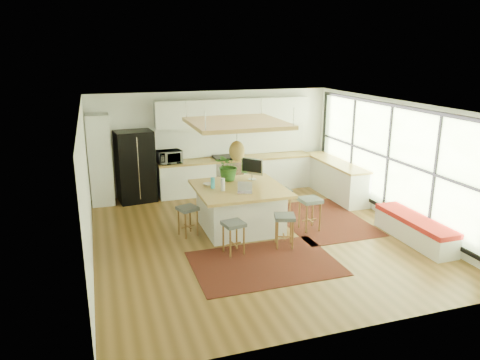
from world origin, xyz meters
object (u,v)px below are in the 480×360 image
object	(u,v)px
laptop	(245,187)
fridge	(135,166)
island_plant	(228,168)
stool_right_back	(281,202)
island	(240,208)
monitor	(252,168)
stool_right_front	(310,214)
microwave	(169,155)
stool_near_right	(284,230)
stool_left_side	(188,219)
stool_near_left	(234,236)

from	to	relation	value
laptop	fridge	bearing A→B (deg)	141.55
island_plant	stool_right_back	bearing A→B (deg)	-10.71
island	monitor	bearing A→B (deg)	46.44
island_plant	fridge	bearing A→B (deg)	132.90
stool_right_front	microwave	world-z (taller)	microwave
fridge	stool_near_right	distance (m)	4.55
island_plant	microwave	bearing A→B (deg)	116.45
fridge	laptop	bearing A→B (deg)	-64.61
stool_left_side	fridge	bearing A→B (deg)	106.41
laptop	microwave	xyz separation A→B (m)	(-1.04, 3.01, 0.08)
monitor	microwave	bearing A→B (deg)	173.04
laptop	island_plant	size ratio (longest dim) A/B	0.46
stool_right_front	monitor	xyz separation A→B (m)	(-0.95, 1.01, 0.83)
fridge	stool_right_front	world-z (taller)	fridge
stool_near_left	stool_left_side	world-z (taller)	stool_near_left
island	fridge	bearing A→B (deg)	126.36
stool_near_right	fridge	bearing A→B (deg)	122.95
stool_right_back	island_plant	bearing A→B (deg)	169.29
stool_left_side	laptop	xyz separation A→B (m)	(1.12, -0.37, 0.70)
stool_right_back	fridge	bearing A→B (deg)	143.98
stool_left_side	microwave	size ratio (longest dim) A/B	1.05
stool_left_side	island_plant	xyz separation A→B (m)	(1.08, 0.65, 0.84)
fridge	monitor	size ratio (longest dim) A/B	3.36
microwave	island	bearing A→B (deg)	-76.77
island	stool_near_right	world-z (taller)	island
island	stool_right_back	xyz separation A→B (m)	(1.14, 0.39, -0.11)
island_plant	stool_left_side	bearing A→B (deg)	-148.74
stool_left_side	monitor	bearing A→B (deg)	17.63
stool_near_left	stool_left_side	size ratio (longest dim) A/B	1.02
monitor	stool_right_back	bearing A→B (deg)	41.69
stool_right_front	stool_left_side	size ratio (longest dim) A/B	1.14
island	laptop	bearing A→B (deg)	-92.91
laptop	stool_right_back	bearing A→B (deg)	53.77
stool_near_right	stool_right_front	distance (m)	1.06
stool_near_right	laptop	distance (m)	1.18
fridge	island	xyz separation A→B (m)	(1.92, -2.61, -0.46)
island_plant	stool_near_right	bearing A→B (deg)	-71.47
island	microwave	xyz separation A→B (m)	(-1.06, 2.60, 0.66)
stool_near_left	stool_near_right	bearing A→B (deg)	0.40
stool_near_right	laptop	bearing A→B (deg)	125.74
stool_near_left	monitor	bearing A→B (deg)	60.18
stool_right_front	stool_right_back	world-z (taller)	stool_right_front
fridge	stool_near_left	distance (m)	4.09
stool_right_front	laptop	bearing A→B (deg)	174.27
island	stool_right_back	bearing A→B (deg)	18.75
stool_left_side	island_plant	size ratio (longest dim) A/B	0.91
fridge	stool_near_left	world-z (taller)	fridge
island	island_plant	world-z (taller)	island_plant
stool_near_left	stool_right_back	distance (m)	2.27
stool_right_back	island_plant	size ratio (longest dim) A/B	0.97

